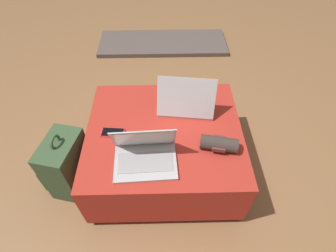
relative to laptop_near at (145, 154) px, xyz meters
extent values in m
plane|color=olive|center=(0.11, 0.21, -0.46)|extent=(14.00, 14.00, 0.00)
cube|color=maroon|center=(0.11, 0.21, -0.43)|extent=(0.90, 0.80, 0.05)
cube|color=#B22D23|center=(0.11, 0.21, -0.23)|extent=(0.94, 0.84, 0.36)
cube|color=#B7B7BC|center=(0.00, -0.02, -0.04)|extent=(0.34, 0.25, 0.02)
cube|color=#9E9EA3|center=(0.00, -0.03, -0.03)|extent=(0.30, 0.15, 0.00)
cube|color=#B7B7BC|center=(0.00, 0.05, 0.08)|extent=(0.34, 0.12, 0.22)
cube|color=white|center=(0.00, 0.04, 0.07)|extent=(0.30, 0.10, 0.20)
cube|color=silver|center=(0.25, 0.42, -0.04)|extent=(0.38, 0.29, 0.02)
cube|color=#232328|center=(0.25, 0.43, -0.03)|extent=(0.32, 0.17, 0.00)
cube|color=silver|center=(0.24, 0.34, 0.08)|extent=(0.36, 0.14, 0.24)
cube|color=black|center=(0.24, 0.35, 0.08)|extent=(0.32, 0.12, 0.21)
cube|color=red|center=(-0.20, 0.19, -0.05)|extent=(0.14, 0.08, 0.01)
cube|color=black|center=(-0.20, 0.19, -0.04)|extent=(0.13, 0.08, 0.00)
cube|color=#385133|center=(-0.51, 0.10, -0.24)|extent=(0.25, 0.33, 0.42)
cube|color=#2F452B|center=(-0.62, 0.13, -0.33)|extent=(0.12, 0.24, 0.19)
torus|color=#385133|center=(-0.51, 0.10, -0.01)|extent=(0.04, 0.09, 0.09)
cylinder|color=#3D332D|center=(0.41, 0.07, -0.01)|extent=(0.22, 0.12, 0.08)
cube|color=brown|center=(0.41, 0.07, -0.01)|extent=(0.09, 0.11, 0.02)
cube|color=#564C47|center=(0.11, 1.82, -0.43)|extent=(1.40, 0.50, 0.04)
camera|label=1|loc=(0.10, -0.82, 1.15)|focal=28.00mm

